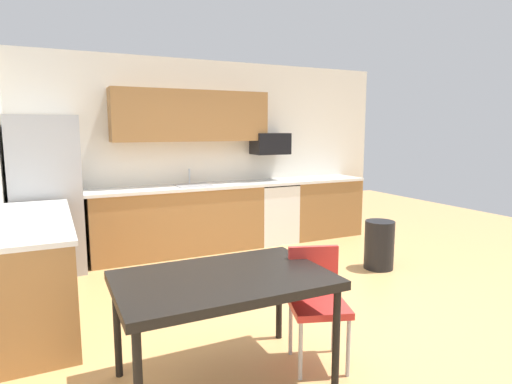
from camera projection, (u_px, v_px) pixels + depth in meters
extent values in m
plane|color=tan|center=(300.00, 306.00, 4.19)|extent=(12.00, 12.00, 0.00)
cube|color=silver|center=(208.00, 154.00, 6.35)|extent=(5.80, 0.10, 2.70)
cube|color=olive|center=(179.00, 221.00, 5.93)|extent=(2.37, 0.60, 0.90)
cube|color=olive|center=(321.00, 208.00, 6.95)|extent=(1.18, 0.60, 0.90)
cube|color=olive|center=(36.00, 272.00, 3.85)|extent=(0.60, 2.00, 0.90)
cube|color=silver|center=(216.00, 186.00, 6.10)|extent=(4.80, 0.64, 0.04)
cube|color=silver|center=(32.00, 220.00, 3.78)|extent=(0.64, 2.00, 0.04)
cube|color=olive|center=(192.00, 116.00, 5.95)|extent=(2.20, 0.34, 0.70)
cube|color=#9EA0A5|center=(47.00, 195.00, 5.09)|extent=(0.76, 0.70, 1.88)
cube|color=white|center=(273.00, 213.00, 6.57)|extent=(0.60, 0.60, 0.88)
cube|color=black|center=(273.00, 184.00, 6.50)|extent=(0.60, 0.60, 0.03)
cube|color=black|center=(270.00, 144.00, 6.50)|extent=(0.54, 0.36, 0.32)
cube|color=#A5A8AD|center=(194.00, 190.00, 5.96)|extent=(0.48, 0.40, 0.14)
cylinder|color=#B2B5BA|center=(189.00, 177.00, 6.10)|extent=(0.02, 0.02, 0.24)
cube|color=black|center=(223.00, 280.00, 2.83)|extent=(1.40, 0.90, 0.06)
cylinder|color=black|center=(336.00, 339.00, 2.82)|extent=(0.05, 0.05, 0.70)
cylinder|color=black|center=(117.00, 329.00, 2.96)|extent=(0.05, 0.05, 0.70)
cylinder|color=black|center=(279.00, 298.00, 3.51)|extent=(0.05, 0.05, 0.70)
cube|color=red|center=(319.00, 307.00, 3.09)|extent=(0.51, 0.51, 0.05)
cube|color=red|center=(313.00, 272.00, 3.24)|extent=(0.37, 0.16, 0.40)
cylinder|color=#B2B2B7|center=(300.00, 351.00, 2.94)|extent=(0.03, 0.03, 0.42)
cylinder|color=#B2B2B7|center=(348.00, 348.00, 2.98)|extent=(0.03, 0.03, 0.42)
cylinder|color=#B2B2B7|center=(291.00, 328.00, 3.27)|extent=(0.03, 0.03, 0.42)
cylinder|color=#B2B2B7|center=(334.00, 326.00, 3.31)|extent=(0.03, 0.03, 0.42)
cylinder|color=black|center=(379.00, 245.00, 5.29)|extent=(0.36, 0.36, 0.60)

